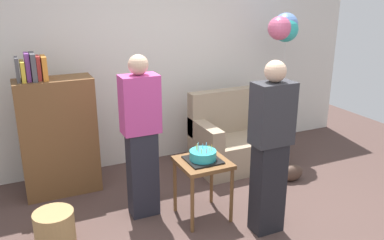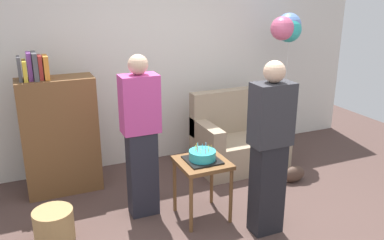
# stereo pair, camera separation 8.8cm
# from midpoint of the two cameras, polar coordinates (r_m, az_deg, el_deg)

# --- Properties ---
(ground_plane) EXTENTS (8.00, 8.00, 0.00)m
(ground_plane) POSITION_cam_midpoint_polar(r_m,az_deg,el_deg) (3.97, 5.77, -15.77)
(ground_plane) COLOR #4C3833
(wall_back) EXTENTS (6.00, 0.10, 2.70)m
(wall_back) POSITION_cam_midpoint_polar(r_m,az_deg,el_deg) (5.24, -4.83, 8.68)
(wall_back) COLOR silver
(wall_back) RESTS_ON ground_plane
(couch) EXTENTS (1.10, 0.70, 0.96)m
(couch) POSITION_cam_midpoint_polar(r_m,az_deg,el_deg) (5.24, 6.91, -2.85)
(couch) COLOR gray
(couch) RESTS_ON ground_plane
(bookshelf) EXTENTS (0.80, 0.36, 1.58)m
(bookshelf) POSITION_cam_midpoint_polar(r_m,az_deg,el_deg) (4.67, -17.57, -1.87)
(bookshelf) COLOR brown
(bookshelf) RESTS_ON ground_plane
(side_table) EXTENTS (0.48, 0.48, 0.61)m
(side_table) POSITION_cam_midpoint_polar(r_m,az_deg,el_deg) (3.99, 2.08, -6.97)
(side_table) COLOR brown
(side_table) RESTS_ON ground_plane
(birthday_cake) EXTENTS (0.32, 0.32, 0.17)m
(birthday_cake) POSITION_cam_midpoint_polar(r_m,az_deg,el_deg) (3.94, 2.10, -5.08)
(birthday_cake) COLOR black
(birthday_cake) RESTS_ON side_table
(person_blowing_candles) EXTENTS (0.36, 0.22, 1.63)m
(person_blowing_candles) POSITION_cam_midpoint_polar(r_m,az_deg,el_deg) (3.96, -6.54, -2.30)
(person_blowing_candles) COLOR #23232D
(person_blowing_candles) RESTS_ON ground_plane
(person_holding_cake) EXTENTS (0.36, 0.22, 1.63)m
(person_holding_cake) POSITION_cam_midpoint_polar(r_m,az_deg,el_deg) (3.71, 11.47, -4.03)
(person_holding_cake) COLOR black
(person_holding_cake) RESTS_ON ground_plane
(wicker_basket) EXTENTS (0.36, 0.36, 0.30)m
(wicker_basket) POSITION_cam_midpoint_polar(r_m,az_deg,el_deg) (4.00, -18.16, -13.85)
(wicker_basket) COLOR #A88451
(wicker_basket) RESTS_ON ground_plane
(handbag) EXTENTS (0.28, 0.14, 0.20)m
(handbag) POSITION_cam_midpoint_polar(r_m,az_deg,el_deg) (5.02, 14.60, -7.33)
(handbag) COLOR #473328
(handbag) RESTS_ON ground_plane
(balloon_bunch) EXTENTS (0.51, 0.42, 1.90)m
(balloon_bunch) POSITION_cam_midpoint_polar(r_m,az_deg,el_deg) (5.39, 13.73, 12.39)
(balloon_bunch) COLOR silver
(balloon_bunch) RESTS_ON ground_plane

